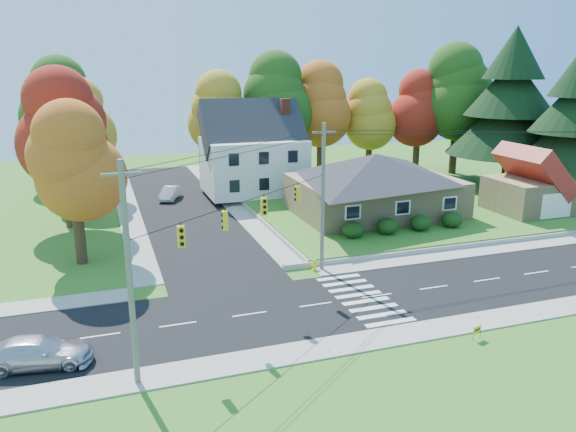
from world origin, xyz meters
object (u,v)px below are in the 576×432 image
object	(u,v)px
silver_sedan	(38,352)
white_car	(170,193)
fire_hydrant	(315,265)
ranch_house	(375,183)

from	to	relation	value
silver_sedan	white_car	size ratio (longest dim) A/B	1.21
white_car	fire_hydrant	xyz separation A→B (m)	(6.60, -23.94, -0.30)
ranch_house	white_car	world-z (taller)	ranch_house
ranch_house	fire_hydrant	bearing A→B (deg)	-132.99
silver_sedan	ranch_house	bearing A→B (deg)	-46.76
silver_sedan	white_car	xyz separation A→B (m)	(10.12, 31.44, -0.04)
silver_sedan	fire_hydrant	bearing A→B (deg)	-56.89
ranch_house	silver_sedan	xyz separation A→B (m)	(-26.71, -18.21, -2.54)
white_car	ranch_house	bearing A→B (deg)	-16.19
silver_sedan	fire_hydrant	distance (m)	18.33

